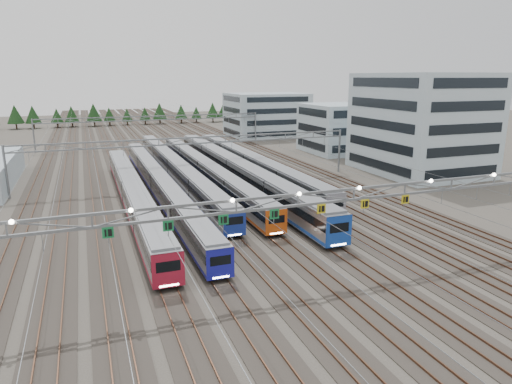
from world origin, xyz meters
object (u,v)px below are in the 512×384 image
object	(u,v)px
train_d	(205,170)
gantry_far	(153,122)
train_b	(159,183)
depot_bldg_mid	(338,128)
depot_bldg_south	(421,124)
depot_bldg_north	(266,115)
train_c	(175,167)
gantry_mid	(193,146)
train_e	(235,170)
train_a	(132,193)
gantry_near	(298,203)
train_f	(251,164)

from	to	relation	value
train_d	gantry_far	size ratio (longest dim) A/B	1.12
train_b	depot_bldg_mid	bearing A→B (deg)	29.44
depot_bldg_south	depot_bldg_north	bearing A→B (deg)	96.53
gantry_far	train_c	bearing A→B (deg)	-93.23
gantry_mid	depot_bldg_north	distance (m)	64.85
train_e	train_a	bearing A→B (deg)	-152.05
train_b	gantry_mid	distance (m)	9.90
train_d	gantry_mid	distance (m)	5.13
gantry_mid	depot_bldg_south	distance (m)	42.35
train_a	train_d	xyz separation A→B (m)	(13.50, 12.34, -0.10)
train_c	train_e	bearing A→B (deg)	-36.33
gantry_near	depot_bldg_north	bearing A→B (deg)	69.64
train_b	train_c	distance (m)	11.67
depot_bldg_north	train_b	bearing A→B (deg)	-124.78
depot_bldg_south	depot_bldg_mid	size ratio (longest dim) A/B	1.38
train_b	train_d	xyz separation A→B (m)	(9.00, 6.94, 0.06)
depot_bldg_south	train_c	bearing A→B (deg)	166.73
train_d	gantry_mid	xyz separation A→B (m)	(-2.25, -1.26, 4.43)
train_d	gantry_near	size ratio (longest dim) A/B	1.12
train_f	depot_bldg_mid	distance (m)	33.74
train_a	gantry_mid	bearing A→B (deg)	44.56
train_c	train_e	distance (m)	11.17
gantry_far	gantry_near	bearing A→B (deg)	-90.03
train_b	train_e	world-z (taller)	train_e
train_b	gantry_mid	world-z (taller)	gantry_mid
train_a	train_b	world-z (taller)	train_a
train_e	gantry_near	size ratio (longest dim) A/B	1.22
train_a	depot_bldg_mid	size ratio (longest dim) A/B	3.51
train_b	gantry_mid	xyz separation A→B (m)	(6.75, 5.67, 4.49)
depot_bldg_south	train_e	bearing A→B (deg)	173.83
depot_bldg_south	depot_bldg_mid	bearing A→B (deg)	94.84
train_d	train_e	size ratio (longest dim) A/B	0.91
train_e	gantry_near	xyz separation A→B (m)	(-6.80, -38.59, 4.88)
train_d	depot_bldg_south	size ratio (longest dim) A/B	2.87
train_f	depot_bldg_north	world-z (taller)	depot_bldg_north
depot_bldg_south	depot_bldg_north	xyz separation A→B (m)	(-6.85, 59.87, -2.73)
depot_bldg_mid	train_c	bearing A→B (deg)	-159.77
train_c	train_f	size ratio (longest dim) A/B	1.13
train_b	depot_bldg_north	size ratio (longest dim) A/B	3.03
train_b	train_e	size ratio (longest dim) A/B	0.97
train_b	gantry_mid	bearing A→B (deg)	40.05
gantry_far	depot_bldg_mid	distance (m)	46.65
train_a	depot_bldg_mid	xyz separation A→B (m)	(50.98, 31.64, 3.61)
train_c	train_f	bearing A→B (deg)	-9.56
train_b	depot_bldg_south	size ratio (longest dim) A/B	3.03
depot_bldg_north	train_d	bearing A→B (deg)	-121.64
train_d	gantry_mid	world-z (taller)	gantry_mid
train_e	gantry_mid	xyz separation A→B (m)	(-6.75, 1.53, 4.18)
depot_bldg_south	train_b	bearing A→B (deg)	-179.59
train_a	gantry_near	distance (m)	31.53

